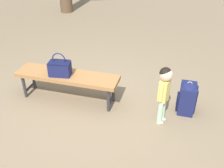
{
  "coord_description": "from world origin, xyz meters",
  "views": [
    {
      "loc": [
        0.73,
        -3.06,
        2.37
      ],
      "look_at": [
        0.29,
        -0.01,
        0.45
      ],
      "focal_mm": 40.63,
      "sensor_mm": 36.0,
      "label": 1
    }
  ],
  "objects_px": {
    "handbag": "(60,68)",
    "child_standing": "(164,87)",
    "park_bench": "(67,78)",
    "backpack_large": "(187,97)"
  },
  "relations": [
    {
      "from": "handbag",
      "to": "child_standing",
      "type": "bearing_deg",
      "value": -11.63
    },
    {
      "from": "park_bench",
      "to": "backpack_large",
      "type": "relative_size",
      "value": 3.19
    },
    {
      "from": "child_standing",
      "to": "backpack_large",
      "type": "height_order",
      "value": "child_standing"
    },
    {
      "from": "handbag",
      "to": "park_bench",
      "type": "bearing_deg",
      "value": 23.31
    },
    {
      "from": "backpack_large",
      "to": "park_bench",
      "type": "bearing_deg",
      "value": 178.32
    },
    {
      "from": "child_standing",
      "to": "backpack_large",
      "type": "xyz_separation_m",
      "value": [
        0.37,
        0.3,
        -0.32
      ]
    },
    {
      "from": "park_bench",
      "to": "child_standing",
      "type": "height_order",
      "value": "child_standing"
    },
    {
      "from": "child_standing",
      "to": "handbag",
      "type": "bearing_deg",
      "value": 168.37
    },
    {
      "from": "child_standing",
      "to": "backpack_large",
      "type": "distance_m",
      "value": 0.57
    },
    {
      "from": "handbag",
      "to": "backpack_large",
      "type": "relative_size",
      "value": 0.72
    }
  ]
}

